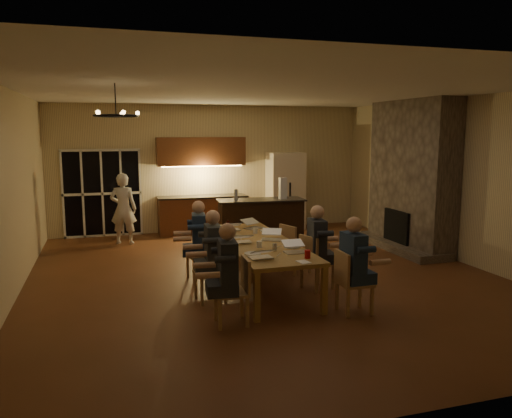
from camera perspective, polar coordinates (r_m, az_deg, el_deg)
The scene contains 43 objects.
floor at distance 8.85m, azimuth 1.04°, elevation -7.78°, with size 9.00×9.00×0.00m, color brown.
back_wall at distance 12.90m, azimuth -5.15°, elevation 4.63°, with size 8.00×0.04×3.20m, color beige.
left_wall at distance 8.25m, azimuth -26.58°, elevation 1.42°, with size 0.04×9.00×3.20m, color beige.
right_wall at distance 10.49m, azimuth 22.48°, elevation 3.06°, with size 0.04×9.00×3.20m, color beige.
ceiling at distance 8.52m, azimuth 1.10°, elevation 13.47°, with size 8.00×9.00×0.04m, color white.
french_doors at distance 12.63m, azimuth -17.15°, elevation 1.69°, with size 1.86×0.08×2.10m, color black.
fireplace at distance 11.26m, azimuth 17.35°, elevation 3.67°, with size 0.58×2.50×3.20m, color #6B5F54.
kitchenette at distance 12.56m, azimuth -6.17°, elevation 2.68°, with size 2.24×0.68×2.40m, color brown, non-canonical shape.
refrigerator at distance 13.12m, azimuth 3.37°, elevation 2.09°, with size 0.90×0.68×2.00m, color beige.
dining_table at distance 8.30m, azimuth 0.19°, elevation -6.22°, with size 1.10×3.23×0.75m, color #A07C40.
bar_island at distance 10.91m, azimuth 0.55°, elevation -1.70°, with size 1.89×0.68×1.08m, color black.
chair_left_near at distance 6.66m, azimuth -2.87°, elevation -9.41°, with size 0.44×0.44×0.89m, color tan, non-canonical shape.
chair_left_mid at distance 7.56m, azimuth -5.25°, elevation -7.22°, with size 0.44×0.44×0.89m, color tan, non-canonical shape.
chair_left_far at distance 8.67m, azimuth -6.35°, elevation -5.15°, with size 0.44×0.44×0.89m, color tan, non-canonical shape.
chair_right_near at distance 7.20m, azimuth 11.20°, elevation -8.18°, with size 0.44×0.44×0.89m, color tan, non-canonical shape.
chair_right_mid at distance 8.18m, azimuth 7.05°, elevation -6.00°, with size 0.44×0.44×0.89m, color tan, non-canonical shape.
chair_right_far at distance 9.05m, azimuth 4.60°, elevation -4.52°, with size 0.44×0.44×0.89m, color tan, non-canonical shape.
person_left_near at distance 6.50m, azimuth -3.24°, elevation -7.62°, with size 0.60×0.60×1.38m, color #272C33, non-canonical shape.
person_right_near at distance 7.08m, azimuth 11.01°, elevation -6.40°, with size 0.60×0.60×1.38m, color navy, non-canonical shape.
person_left_mid at distance 7.55m, azimuth -4.91°, elevation -5.30°, with size 0.60×0.60×1.38m, color #353A3F, non-canonical shape.
person_right_mid at distance 8.06m, azimuth 6.95°, elevation -4.43°, with size 0.60×0.60×1.38m, color #272C33, non-canonical shape.
person_left_far at distance 8.58m, azimuth -6.54°, elevation -3.61°, with size 0.60×0.60×1.38m, color navy, non-canonical shape.
standing_person at distance 11.68m, azimuth -14.92°, elevation 0.04°, with size 0.59×0.39×1.62m, color silver.
chandelier at distance 7.39m, azimuth -15.70°, elevation 10.22°, with size 0.62×0.62×0.03m, color black.
laptop_a at distance 7.10m, azimuth 0.53°, elevation -4.74°, with size 0.32×0.28×0.23m, color silver, non-canonical shape.
laptop_b at distance 7.43m, azimuth 4.52°, elevation -4.15°, with size 0.32×0.28×0.23m, color silver, non-canonical shape.
laptop_c at distance 8.09m, azimuth -1.69°, elevation -3.07°, with size 0.32×0.28×0.23m, color silver, non-canonical shape.
laptop_d at distance 8.27m, azimuth 1.75°, elevation -2.80°, with size 0.32×0.28×0.23m, color silver, non-canonical shape.
laptop_e at distance 9.11m, azimuth -2.90°, elevation -1.73°, with size 0.32×0.28×0.23m, color silver, non-canonical shape.
laptop_f at distance 9.25m, azimuth -0.25°, elevation -1.56°, with size 0.32×0.28×0.23m, color silver, non-canonical shape.
mug_front at distance 7.76m, azimuth 0.38°, elevation -4.05°, with size 0.09×0.09×0.10m, color white.
mug_mid at distance 8.83m, azimuth -0.10°, elevation -2.48°, with size 0.08×0.08×0.10m, color white.
mug_back at distance 8.94m, azimuth -3.47°, elevation -2.35°, with size 0.08×0.08×0.10m, color white.
redcup_near at distance 7.13m, azimuth 5.91°, elevation -5.16°, with size 0.08×0.08×0.12m, color #B40C0D.
redcup_mid at distance 8.51m, azimuth -3.11°, elevation -2.85°, with size 0.08×0.08×0.12m, color #B40C0D.
can_silver at distance 7.52m, azimuth 2.14°, elevation -4.39°, with size 0.07×0.07×0.12m, color #B2B2B7.
can_cola at distance 9.47m, azimuth -3.24°, elevation -1.66°, with size 0.06×0.06×0.12m, color #3F0F0C.
plate_near at distance 7.80m, azimuth 4.11°, elevation -4.31°, with size 0.25×0.25×0.02m, color white.
plate_left at distance 7.34m, azimuth -0.40°, elevation -5.13°, with size 0.25×0.25×0.02m, color white.
plate_far at distance 9.04m, azimuth 1.21°, elevation -2.47°, with size 0.24×0.24×0.02m, color white.
notepad at distance 6.92m, azimuth 5.46°, elevation -6.06°, with size 0.14×0.20×0.01m, color white.
bar_bottle at distance 10.63m, azimuth -2.29°, elevation 1.62°, with size 0.08×0.08×0.24m, color #99999E.
bar_blender at distance 10.89m, azimuth 3.08°, elevation 2.39°, with size 0.15×0.15×0.47m, color silver.
Camera 1 is at (-2.62, -8.07, 2.52)m, focal length 35.00 mm.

